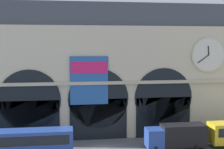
# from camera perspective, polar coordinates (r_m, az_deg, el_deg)

# --- Properties ---
(station_building) EXTENTS (38.74, 5.09, 18.88)m
(station_building) POSITION_cam_1_polar(r_m,az_deg,el_deg) (44.64, -2.78, 0.48)
(station_building) COLOR beige
(station_building) RESTS_ON ground
(bus_midwest) EXTENTS (11.00, 3.25, 3.10)m
(bus_midwest) POSITION_cam_1_polar(r_m,az_deg,el_deg) (38.65, -15.51, -11.70)
(bus_midwest) COLOR #28479E
(bus_midwest) RESTS_ON ground
(box_truck_mideast) EXTENTS (7.50, 2.91, 3.12)m
(box_truck_mideast) POSITION_cam_1_polar(r_m,az_deg,el_deg) (40.46, 11.70, -10.95)
(box_truck_mideast) COLOR #28479E
(box_truck_mideast) RESTS_ON ground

